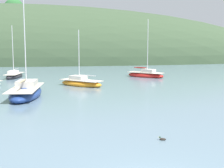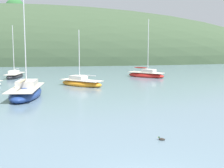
{
  "view_description": "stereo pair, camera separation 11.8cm",
  "coord_description": "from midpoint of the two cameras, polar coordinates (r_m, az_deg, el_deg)",
  "views": [
    {
      "loc": [
        -2.39,
        -10.38,
        5.29
      ],
      "look_at": [
        0.0,
        20.0,
        1.2
      ],
      "focal_mm": 51.12,
      "sensor_mm": 36.0,
      "label": 1
    },
    {
      "loc": [
        -2.27,
        -10.39,
        5.29
      ],
      "look_at": [
        0.0,
        20.0,
        1.2
      ],
      "focal_mm": 51.12,
      "sensor_mm": 36.0,
      "label": 2
    }
  ],
  "objects": [
    {
      "name": "sailboat_cream_ketch",
      "position": [
        38.33,
        -5.45,
        0.21
      ],
      "size": [
        5.8,
        5.1,
        6.84
      ],
      "color": "orange",
      "rests_on": "ground"
    },
    {
      "name": "duck_lone_right",
      "position": [
        17.63,
        9.05,
        -9.73
      ],
      "size": [
        0.42,
        0.28,
        0.24
      ],
      "color": "#2D2823",
      "rests_on": "ground"
    },
    {
      "name": "far_shoreline_hill",
      "position": [
        88.34,
        -19.27,
        3.82
      ],
      "size": [
        150.0,
        36.0,
        31.87
      ],
      "color": "#384C33",
      "rests_on": "ground"
    },
    {
      "name": "sailboat_yellow_far",
      "position": [
        47.76,
        6.22,
        1.69
      ],
      "size": [
        5.77,
        5.13,
        8.7
      ],
      "color": "red",
      "rests_on": "ground"
    },
    {
      "name": "sailboat_grey_yawl",
      "position": [
        31.46,
        -15.02,
        -1.43
      ],
      "size": [
        2.75,
        7.89,
        11.56
      ],
      "color": "navy",
      "rests_on": "ground"
    },
    {
      "name": "sailboat_red_portside",
      "position": [
        48.71,
        -16.92,
        1.48
      ],
      "size": [
        2.32,
        5.37,
        7.73
      ],
      "color": "#232328",
      "rests_on": "ground"
    }
  ]
}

